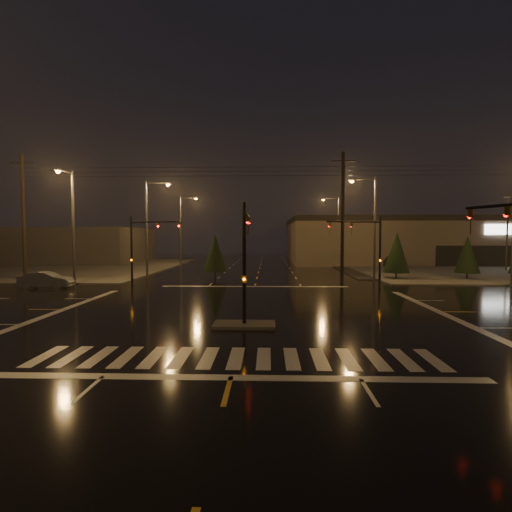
# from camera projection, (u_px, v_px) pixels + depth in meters

# --- Properties ---
(ground) EXTENTS (140.00, 140.00, 0.00)m
(ground) POSITION_uv_depth(u_px,v_px,m) (248.00, 311.00, 23.33)
(ground) COLOR black
(ground) RESTS_ON ground
(sidewalk_ne) EXTENTS (36.00, 36.00, 0.12)m
(sidewalk_ne) POSITION_uv_depth(u_px,v_px,m) (488.00, 268.00, 52.35)
(sidewalk_ne) COLOR #45433D
(sidewalk_ne) RESTS_ON ground
(sidewalk_nw) EXTENTS (36.00, 36.00, 0.12)m
(sidewalk_nw) POSITION_uv_depth(u_px,v_px,m) (39.00, 267.00, 54.20)
(sidewalk_nw) COLOR #45433D
(sidewalk_nw) RESTS_ON ground
(median_island) EXTENTS (3.00, 1.60, 0.15)m
(median_island) POSITION_uv_depth(u_px,v_px,m) (244.00, 325.00, 19.34)
(median_island) COLOR #45433D
(median_island) RESTS_ON ground
(crosswalk) EXTENTS (15.00, 2.60, 0.01)m
(crosswalk) POSITION_uv_depth(u_px,v_px,m) (236.00, 358.00, 14.35)
(crosswalk) COLOR beige
(crosswalk) RESTS_ON ground
(stop_bar_near) EXTENTS (16.00, 0.50, 0.01)m
(stop_bar_near) POSITION_uv_depth(u_px,v_px,m) (231.00, 378.00, 12.35)
(stop_bar_near) COLOR beige
(stop_bar_near) RESTS_ON ground
(stop_bar_far) EXTENTS (16.00, 0.50, 0.01)m
(stop_bar_far) POSITION_uv_depth(u_px,v_px,m) (255.00, 286.00, 34.31)
(stop_bar_far) COLOR beige
(stop_bar_far) RESTS_ON ground
(retail_building) EXTENTS (60.20, 28.30, 7.20)m
(retail_building) POSITION_uv_depth(u_px,v_px,m) (467.00, 239.00, 67.95)
(retail_building) COLOR #6F634F
(retail_building) RESTS_ON ground
(commercial_block) EXTENTS (30.00, 18.00, 5.60)m
(commercial_block) POSITION_uv_depth(u_px,v_px,m) (51.00, 245.00, 66.19)
(commercial_block) COLOR #443F3B
(commercial_block) RESTS_ON ground
(signal_mast_median) EXTENTS (0.25, 4.59, 6.00)m
(signal_mast_median) POSITION_uv_depth(u_px,v_px,m) (245.00, 248.00, 20.07)
(signal_mast_median) COLOR black
(signal_mast_median) RESTS_ON ground
(signal_mast_ne) EXTENTS (4.84, 1.86, 6.00)m
(signal_mast_ne) POSITION_uv_depth(u_px,v_px,m) (369.00, 243.00, 32.96)
(signal_mast_ne) COLOR black
(signal_mast_ne) RESTS_ON ground
(signal_mast_nw) EXTENTS (4.84, 1.86, 6.00)m
(signal_mast_nw) POSITION_uv_depth(u_px,v_px,m) (142.00, 243.00, 33.54)
(signal_mast_nw) COLOR black
(signal_mast_nw) RESTS_ON ground
(streetlight_1) EXTENTS (2.77, 0.32, 10.00)m
(streetlight_1) POSITION_uv_depth(u_px,v_px,m) (149.00, 222.00, 41.34)
(streetlight_1) COLOR #38383A
(streetlight_1) RESTS_ON ground
(streetlight_2) EXTENTS (2.77, 0.32, 10.00)m
(streetlight_2) POSITION_uv_depth(u_px,v_px,m) (183.00, 225.00, 57.31)
(streetlight_2) COLOR #38383A
(streetlight_2) RESTS_ON ground
(streetlight_3) EXTENTS (2.77, 0.32, 10.00)m
(streetlight_3) POSITION_uv_depth(u_px,v_px,m) (372.00, 221.00, 38.65)
(streetlight_3) COLOR #38383A
(streetlight_3) RESTS_ON ground
(streetlight_4) EXTENTS (2.77, 0.32, 10.00)m
(streetlight_4) POSITION_uv_depth(u_px,v_px,m) (337.00, 226.00, 58.62)
(streetlight_4) COLOR #38383A
(streetlight_4) RESTS_ON ground
(streetlight_5) EXTENTS (0.32, 2.77, 10.00)m
(streetlight_5) POSITION_uv_depth(u_px,v_px,m) (71.00, 219.00, 34.69)
(streetlight_5) COLOR #38383A
(streetlight_5) RESTS_ON ground
(utility_pole_0) EXTENTS (2.20, 0.32, 12.00)m
(utility_pole_0) POSITION_uv_depth(u_px,v_px,m) (23.00, 217.00, 37.67)
(utility_pole_0) COLOR black
(utility_pole_0) RESTS_ON ground
(utility_pole_1) EXTENTS (2.20, 0.32, 12.00)m
(utility_pole_1) POSITION_uv_depth(u_px,v_px,m) (343.00, 217.00, 36.74)
(utility_pole_1) COLOR black
(utility_pole_1) RESTS_ON ground
(conifer_0) EXTENTS (2.58, 2.58, 4.73)m
(conifer_0) POSITION_uv_depth(u_px,v_px,m) (397.00, 252.00, 39.84)
(conifer_0) COLOR black
(conifer_0) RESTS_ON ground
(conifer_1) EXTENTS (2.35, 2.35, 4.37)m
(conifer_1) POSITION_uv_depth(u_px,v_px,m) (467.00, 254.00, 39.38)
(conifer_1) COLOR black
(conifer_1) RESTS_ON ground
(conifer_3) EXTENTS (2.45, 2.45, 4.53)m
(conifer_3) POSITION_uv_depth(u_px,v_px,m) (215.00, 253.00, 40.57)
(conifer_3) COLOR black
(conifer_3) RESTS_ON ground
(car_parked) EXTENTS (2.10, 4.98, 1.68)m
(car_parked) POSITION_uv_depth(u_px,v_px,m) (394.00, 262.00, 53.27)
(car_parked) COLOR black
(car_parked) RESTS_ON ground
(car_crossing) EXTENTS (4.31, 1.76, 1.39)m
(car_crossing) POSITION_uv_depth(u_px,v_px,m) (46.00, 280.00, 33.22)
(car_crossing) COLOR slate
(car_crossing) RESTS_ON ground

